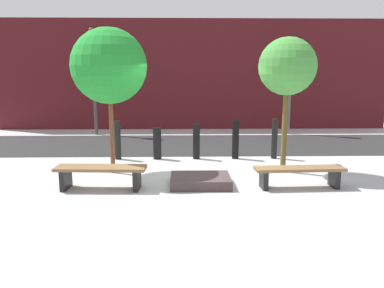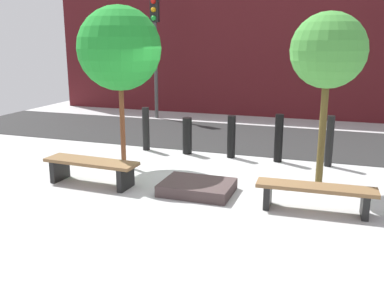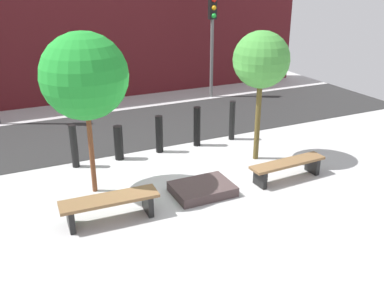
# 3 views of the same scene
# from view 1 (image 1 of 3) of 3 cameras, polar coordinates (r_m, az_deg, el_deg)

# --- Properties ---
(ground_plane) EXTENTS (18.00, 18.00, 0.00)m
(ground_plane) POSITION_cam_1_polar(r_m,az_deg,el_deg) (8.36, 1.12, -5.22)
(ground_plane) COLOR #B2B2B2
(road_strip) EXTENTS (18.00, 3.61, 0.01)m
(road_strip) POSITION_cam_1_polar(r_m,az_deg,el_deg) (12.23, 0.34, -0.06)
(road_strip) COLOR #292929
(road_strip) RESTS_ON ground
(building_facade) EXTENTS (16.20, 0.50, 4.45)m
(building_facade) POSITION_cam_1_polar(r_m,az_deg,el_deg) (15.71, -0.03, 10.48)
(building_facade) COLOR #511419
(building_facade) RESTS_ON ground
(bench_left) EXTENTS (1.82, 0.55, 0.47)m
(bench_left) POSITION_cam_1_polar(r_m,az_deg,el_deg) (7.73, -13.69, -4.29)
(bench_left) COLOR black
(bench_left) RESTS_ON ground
(bench_right) EXTENTS (1.84, 0.46, 0.43)m
(bench_right) POSITION_cam_1_polar(r_m,az_deg,el_deg) (7.91, 16.05, -4.24)
(bench_right) COLOR black
(bench_right) RESTS_ON ground
(planter_bed) EXTENTS (1.24, 0.91, 0.20)m
(planter_bed) POSITION_cam_1_polar(r_m,az_deg,el_deg) (7.81, 1.28, -5.61)
(planter_bed) COLOR #443535
(planter_bed) RESTS_ON ground
(tree_behind_left_bench) EXTENTS (1.69, 1.69, 3.30)m
(tree_behind_left_bench) POSITION_cam_1_polar(r_m,az_deg,el_deg) (8.71, -12.53, 11.49)
(tree_behind_left_bench) COLOR brown
(tree_behind_left_bench) RESTS_ON ground
(tree_behind_right_bench) EXTENTS (1.31, 1.31, 3.10)m
(tree_behind_right_bench) POSITION_cam_1_polar(r_m,az_deg,el_deg) (8.87, 14.33, 11.26)
(tree_behind_right_bench) COLOR brown
(tree_behind_right_bench) RESTS_ON ground
(bollard_far_left) EXTENTS (0.17, 0.17, 1.05)m
(bollard_far_left) POSITION_cam_1_polar(r_m,az_deg,el_deg) (10.26, -11.27, 0.58)
(bollard_far_left) COLOR black
(bollard_far_left) RESTS_ON ground
(bollard_left) EXTENTS (0.22, 0.22, 0.86)m
(bollard_left) POSITION_cam_1_polar(r_m,az_deg,el_deg) (10.15, -5.33, 0.09)
(bollard_left) COLOR black
(bollard_left) RESTS_ON ground
(bollard_center) EXTENTS (0.19, 0.19, 0.97)m
(bollard_center) POSITION_cam_1_polar(r_m,az_deg,el_deg) (10.12, 0.68, 0.41)
(bollard_center) COLOR black
(bollard_center) RESTS_ON ground
(bollard_right) EXTENTS (0.18, 0.18, 1.06)m
(bollard_right) POSITION_cam_1_polar(r_m,az_deg,el_deg) (10.20, 6.65, 0.70)
(bollard_right) COLOR black
(bollard_right) RESTS_ON ground
(bollard_far_right) EXTENTS (0.16, 0.16, 1.09)m
(bollard_far_right) POSITION_cam_1_polar(r_m,az_deg,el_deg) (10.40, 12.46, 0.79)
(bollard_far_right) COLOR black
(bollard_far_right) RESTS_ON ground
(traffic_light_west) EXTENTS (0.28, 0.27, 3.95)m
(traffic_light_west) POSITION_cam_1_polar(r_m,az_deg,el_deg) (14.49, -14.85, 12.06)
(traffic_light_west) COLOR #484848
(traffic_light_west) RESTS_ON ground
(traffic_light_mid_west) EXTENTS (0.28, 0.27, 3.56)m
(traffic_light_mid_west) POSITION_cam_1_polar(r_m,az_deg,el_deg) (14.65, 14.84, 11.05)
(traffic_light_mid_west) COLOR slate
(traffic_light_mid_west) RESTS_ON ground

